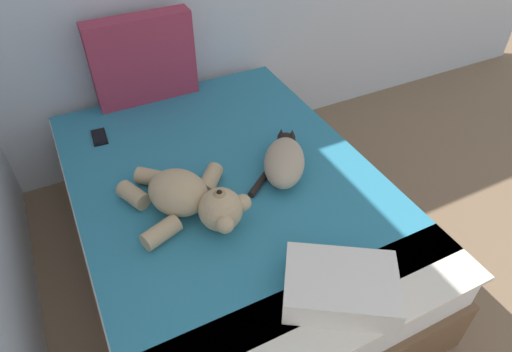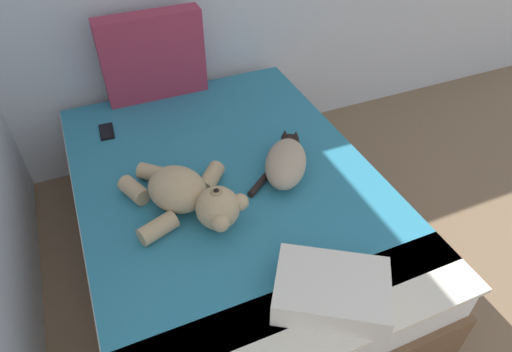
# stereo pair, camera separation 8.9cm
# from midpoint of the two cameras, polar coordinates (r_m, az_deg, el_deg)

# --- Properties ---
(bed) EXTENTS (1.43, 1.93, 0.54)m
(bed) POSITION_cam_midpoint_polar(r_m,az_deg,el_deg) (2.30, -2.19, -5.47)
(bed) COLOR brown
(bed) RESTS_ON ground_plane
(patterned_cushion) EXTENTS (0.58, 0.12, 0.49)m
(patterned_cushion) POSITION_cam_midpoint_polar(r_m,az_deg,el_deg) (2.66, -12.11, 14.75)
(patterned_cushion) COLOR #A5334C
(patterned_cushion) RESTS_ON bed
(cat) EXTENTS (0.39, 0.40, 0.15)m
(cat) POSITION_cam_midpoint_polar(r_m,az_deg,el_deg) (2.10, 5.09, 1.86)
(cat) COLOR tan
(cat) RESTS_ON bed
(teddy_bear) EXTENTS (0.49, 0.59, 0.20)m
(teddy_bear) POSITION_cam_midpoint_polar(r_m,az_deg,el_deg) (1.91, -7.32, -2.55)
(teddy_bear) COLOR tan
(teddy_bear) RESTS_ON bed
(cell_phone) EXTENTS (0.08, 0.15, 0.01)m
(cell_phone) POSITION_cam_midpoint_polar(r_m,az_deg,el_deg) (2.51, -17.67, 5.45)
(cell_phone) COLOR black
(cell_phone) RESTS_ON bed
(throw_pillow) EXTENTS (0.49, 0.45, 0.11)m
(throw_pillow) POSITION_cam_midpoint_polar(r_m,az_deg,el_deg) (1.65, 11.26, -14.24)
(throw_pillow) COLOR white
(throw_pillow) RESTS_ON bed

